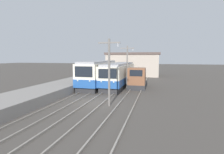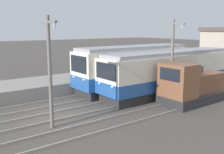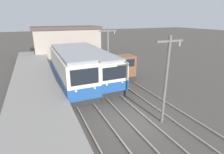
{
  "view_description": "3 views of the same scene",
  "coord_description": "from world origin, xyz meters",
  "views": [
    {
      "loc": [
        5.82,
        -15.83,
        4.44
      ],
      "look_at": [
        0.19,
        6.06,
        1.85
      ],
      "focal_mm": 28.0,
      "sensor_mm": 36.0,
      "label": 1
    },
    {
      "loc": [
        14.55,
        -6.41,
        5.38
      ],
      "look_at": [
        -0.45,
        4.86,
        1.87
      ],
      "focal_mm": 42.0,
      "sensor_mm": 36.0,
      "label": 2
    },
    {
      "loc": [
        -5.92,
        -9.2,
        7.02
      ],
      "look_at": [
        0.9,
        5.96,
        1.38
      ],
      "focal_mm": 28.0,
      "sensor_mm": 36.0,
      "label": 3
    }
  ],
  "objects": [
    {
      "name": "station_building",
      "position": [
        0.23,
        26.0,
        2.76
      ],
      "size": [
        12.6,
        6.3,
        5.48
      ],
      "color": "#AD9E8E",
      "rests_on": "ground"
    },
    {
      "name": "track_left",
      "position": [
        -2.6,
        0.0,
        0.07
      ],
      "size": [
        1.54,
        60.0,
        0.14
      ],
      "color": "gray",
      "rests_on": "ground"
    },
    {
      "name": "shunting_locomotive",
      "position": [
        3.2,
        9.33,
        1.21
      ],
      "size": [
        2.4,
        5.48,
        3.0
      ],
      "color": "#28282B",
      "rests_on": "ground"
    },
    {
      "name": "catenary_mast_mid",
      "position": [
        1.71,
        8.85,
        3.33
      ],
      "size": [
        2.0,
        0.2,
        6.03
      ],
      "color": "slate",
      "rests_on": "ground"
    },
    {
      "name": "catenary_mast_near",
      "position": [
        1.71,
        -0.85,
        3.33
      ],
      "size": [
        2.0,
        0.2,
        6.03
      ],
      "color": "slate",
      "rests_on": "ground"
    },
    {
      "name": "ground_plane",
      "position": [
        0.0,
        0.0,
        0.0
      ],
      "size": [
        200.0,
        200.0,
        0.0
      ],
      "primitive_type": "plane",
      "color": "#47423D"
    },
    {
      "name": "commuter_train_center",
      "position": [
        0.2,
        10.45,
        1.65
      ],
      "size": [
        2.84,
        13.33,
        3.53
      ],
      "color": "#28282B",
      "rests_on": "ground"
    },
    {
      "name": "track_right",
      "position": [
        3.2,
        0.0,
        0.07
      ],
      "size": [
        1.54,
        60.0,
        0.14
      ],
      "color": "gray",
      "rests_on": "ground"
    },
    {
      "name": "platform_left",
      "position": [
        -6.25,
        0.0,
        0.5
      ],
      "size": [
        4.5,
        54.0,
        1.01
      ],
      "primitive_type": "cube",
      "color": "gray",
      "rests_on": "ground"
    },
    {
      "name": "track_center",
      "position": [
        0.2,
        0.0,
        0.07
      ],
      "size": [
        1.54,
        60.0,
        0.14
      ],
      "color": "gray",
      "rests_on": "ground"
    },
    {
      "name": "commuter_train_left",
      "position": [
        -2.6,
        8.88,
        1.78
      ],
      "size": [
        2.84,
        11.24,
        3.85
      ],
      "color": "#28282B",
      "rests_on": "ground"
    }
  ]
}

